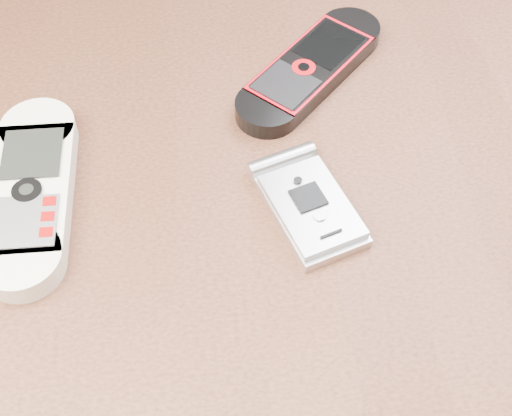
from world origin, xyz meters
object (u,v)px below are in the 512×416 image
at_px(nokia_black_red, 310,68).
at_px(nokia_white, 31,191).
at_px(table, 250,291).
at_px(motorola_razr, 310,206).

bearing_deg(nokia_black_red, nokia_white, -109.81).
relative_size(table, motorola_razr, 11.80).
relative_size(nokia_white, nokia_black_red, 1.03).
height_order(table, motorola_razr, motorola_razr).
bearing_deg(nokia_white, table, -10.49).
relative_size(nokia_white, motorola_razr, 1.72).
distance_m(nokia_white, motorola_razr, 0.20).
distance_m(table, nokia_black_red, 0.19).
height_order(nokia_black_red, motorola_razr, nokia_black_red).
height_order(nokia_white, motorola_razr, nokia_white).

